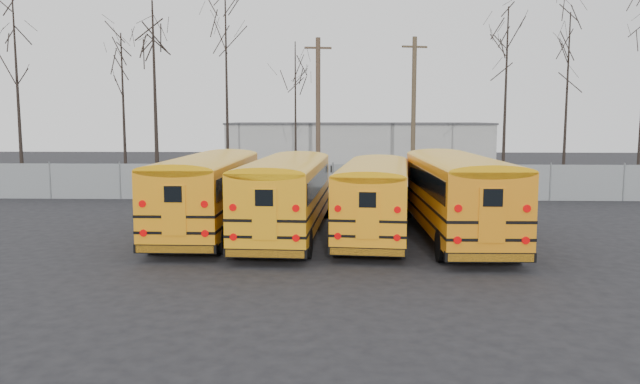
{
  "coord_description": "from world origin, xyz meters",
  "views": [
    {
      "loc": [
        0.35,
        -22.55,
        4.59
      ],
      "look_at": [
        -0.42,
        2.32,
        1.6
      ],
      "focal_mm": 35.0,
      "sensor_mm": 36.0,
      "label": 1
    }
  ],
  "objects_px": {
    "bus_b": "(287,190)",
    "utility_pole_right": "(414,110)",
    "bus_a": "(209,187)",
    "bus_d": "(457,189)",
    "utility_pole_left": "(318,112)",
    "bus_c": "(375,192)"
  },
  "relations": [
    {
      "from": "bus_a",
      "to": "utility_pole_left",
      "type": "distance_m",
      "value": 16.16
    },
    {
      "from": "bus_c",
      "to": "utility_pole_left",
      "type": "bearing_deg",
      "value": 105.7
    },
    {
      "from": "bus_b",
      "to": "bus_d",
      "type": "distance_m",
      "value": 6.4
    },
    {
      "from": "bus_d",
      "to": "bus_b",
      "type": "bearing_deg",
      "value": 177.28
    },
    {
      "from": "bus_a",
      "to": "bus_d",
      "type": "relative_size",
      "value": 0.98
    },
    {
      "from": "bus_d",
      "to": "utility_pole_left",
      "type": "bearing_deg",
      "value": 108.67
    },
    {
      "from": "bus_b",
      "to": "utility_pole_left",
      "type": "height_order",
      "value": "utility_pole_left"
    },
    {
      "from": "utility_pole_left",
      "to": "utility_pole_right",
      "type": "distance_m",
      "value": 7.02
    },
    {
      "from": "bus_b",
      "to": "utility_pole_right",
      "type": "height_order",
      "value": "utility_pole_right"
    },
    {
      "from": "bus_d",
      "to": "utility_pole_right",
      "type": "relative_size",
      "value": 1.18
    },
    {
      "from": "utility_pole_left",
      "to": "bus_d",
      "type": "bearing_deg",
      "value": -80.55
    },
    {
      "from": "utility_pole_left",
      "to": "bus_c",
      "type": "bearing_deg",
      "value": -90.33
    },
    {
      "from": "bus_a",
      "to": "utility_pole_right",
      "type": "relative_size",
      "value": 1.15
    },
    {
      "from": "utility_pole_right",
      "to": "bus_c",
      "type": "bearing_deg",
      "value": -115.36
    },
    {
      "from": "bus_d",
      "to": "utility_pole_right",
      "type": "bearing_deg",
      "value": 87.4
    },
    {
      "from": "bus_a",
      "to": "bus_c",
      "type": "relative_size",
      "value": 1.05
    },
    {
      "from": "bus_b",
      "to": "bus_c",
      "type": "xyz_separation_m",
      "value": [
        3.36,
        0.18,
        -0.09
      ]
    },
    {
      "from": "bus_b",
      "to": "bus_a",
      "type": "bearing_deg",
      "value": 171.91
    },
    {
      "from": "bus_c",
      "to": "utility_pole_left",
      "type": "relative_size",
      "value": 1.14
    },
    {
      "from": "bus_a",
      "to": "bus_c",
      "type": "bearing_deg",
      "value": -3.28
    },
    {
      "from": "utility_pole_right",
      "to": "bus_a",
      "type": "bearing_deg",
      "value": -133.24
    },
    {
      "from": "bus_d",
      "to": "utility_pole_left",
      "type": "height_order",
      "value": "utility_pole_left"
    }
  ]
}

